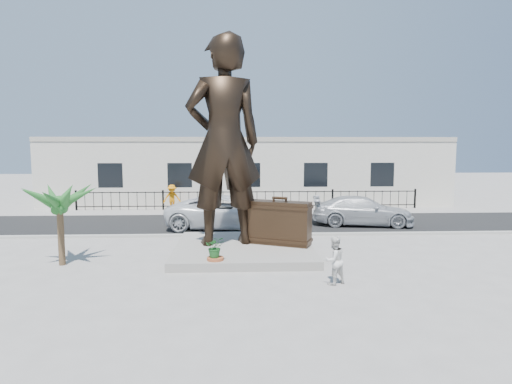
% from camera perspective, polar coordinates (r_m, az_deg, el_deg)
% --- Properties ---
extents(ground, '(100.00, 100.00, 0.00)m').
position_cam_1_polar(ground, '(15.27, 0.34, -9.42)').
color(ground, '#9E9991').
rests_on(ground, ground).
extents(street, '(40.00, 7.00, 0.01)m').
position_cam_1_polar(street, '(23.07, -0.67, -4.08)').
color(street, black).
rests_on(street, ground).
extents(curb, '(40.00, 0.25, 0.12)m').
position_cam_1_polar(curb, '(19.62, -0.33, -5.73)').
color(curb, '#A5A399').
rests_on(curb, ground).
extents(far_sidewalk, '(40.00, 2.50, 0.02)m').
position_cam_1_polar(far_sidewalk, '(27.01, -0.95, -2.57)').
color(far_sidewalk, '#9E9991').
rests_on(far_sidewalk, ground).
extents(plinth, '(5.20, 5.20, 0.30)m').
position_cam_1_polar(plinth, '(16.67, -1.65, -7.56)').
color(plinth, gray).
rests_on(plinth, ground).
extents(fence, '(22.00, 0.10, 1.20)m').
position_cam_1_polar(fence, '(27.72, -1.00, -1.11)').
color(fence, black).
rests_on(fence, ground).
extents(building, '(28.00, 7.00, 4.40)m').
position_cam_1_polar(building, '(31.76, -1.22, 2.71)').
color(building, silver).
rests_on(building, ground).
extents(statue, '(3.25, 2.49, 7.96)m').
position_cam_1_polar(statue, '(16.49, -4.32, 6.76)').
color(statue, black).
rests_on(statue, plinth).
extents(suitcase, '(2.48, 1.66, 1.68)m').
position_cam_1_polar(suitcase, '(16.62, 3.17, -4.13)').
color(suitcase, '#332215').
rests_on(suitcase, plinth).
extents(tourist, '(0.88, 0.81, 1.45)m').
position_cam_1_polar(tourist, '(13.04, 10.36, -8.94)').
color(tourist, silver).
rests_on(tourist, ground).
extents(car_white, '(6.27, 3.55, 1.65)m').
position_cam_1_polar(car_white, '(21.26, -3.89, -2.70)').
color(car_white, silver).
rests_on(car_white, street).
extents(car_silver, '(5.38, 2.86, 1.49)m').
position_cam_1_polar(car_silver, '(22.90, 14.02, -2.45)').
color(car_silver, '#B0B2B4').
rests_on(car_silver, street).
extents(worker, '(1.18, 0.83, 1.67)m').
position_cam_1_polar(worker, '(27.38, -11.14, -0.79)').
color(worker, orange).
rests_on(worker, far_sidewalk).
extents(palm_tree, '(1.80, 1.80, 3.20)m').
position_cam_1_polar(palm_tree, '(16.45, -24.40, -8.84)').
color(palm_tree, '#205921').
rests_on(palm_tree, ground).
extents(planter, '(0.56, 0.56, 0.40)m').
position_cam_1_polar(planter, '(14.55, -5.44, -9.42)').
color(planter, '#A4502B').
rests_on(planter, ground).
extents(shrub, '(0.68, 0.60, 0.70)m').
position_cam_1_polar(shrub, '(14.41, -5.46, -7.30)').
color(shrub, '#1D5921').
rests_on(shrub, planter).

